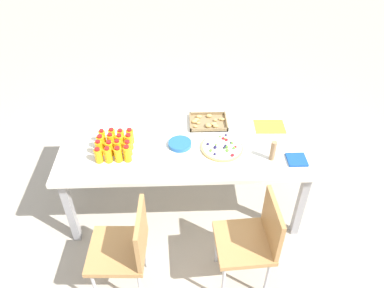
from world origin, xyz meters
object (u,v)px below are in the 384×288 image
plate_stack (180,144)px  paper_folder (270,127)px  juice_bottle_9 (111,142)px  cardboard_tube (273,151)px  chair_near_right (254,238)px  juice_bottle_2 (118,154)px  juice_bottle_8 (101,143)px  juice_bottle_11 (129,142)px  snack_tray (208,122)px  napkin_stack (297,160)px  party_table (185,146)px  juice_bottle_13 (112,136)px  fruit_pizza (222,147)px  juice_bottle_14 (121,137)px  juice_bottle_6 (118,148)px  juice_bottle_1 (108,155)px  juice_bottle_12 (102,137)px  juice_bottle_4 (99,148)px  juice_bottle_3 (127,154)px  juice_bottle_5 (110,148)px  juice_bottle_7 (128,148)px  juice_bottle_0 (98,155)px  juice_bottle_15 (130,136)px  juice_bottle_10 (120,142)px  chair_near_left (126,246)px

plate_stack → paper_folder: 0.82m
juice_bottle_9 → cardboard_tube: 1.29m
chair_near_right → plate_stack: size_ratio=4.37×
juice_bottle_2 → cardboard_tube: size_ratio=0.79×
juice_bottle_8 → juice_bottle_11: (0.23, -0.00, 0.00)m
snack_tray → napkin_stack: bearing=-38.0°
party_table → juice_bottle_13: (-0.59, -0.01, 0.13)m
juice_bottle_11 → fruit_pizza: juice_bottle_11 is taller
juice_bottle_14 → juice_bottle_11: bearing=-45.6°
juice_bottle_6 → cardboard_tube: size_ratio=0.88×
chair_near_right → juice_bottle_14: size_ratio=6.13×
juice_bottle_9 → juice_bottle_1: bearing=-91.1°
juice_bottle_12 → paper_folder: (1.43, 0.17, -0.06)m
juice_bottle_13 → napkin_stack: 1.50m
juice_bottle_2 → juice_bottle_11: juice_bottle_11 is taller
juice_bottle_4 → juice_bottle_3: bearing=-18.1°
juice_bottle_5 → plate_stack: size_ratio=0.71×
juice_bottle_11 → plate_stack: juice_bottle_11 is taller
chair_near_right → juice_bottle_12: 1.44m
juice_bottle_13 → paper_folder: size_ratio=0.55×
juice_bottle_1 → snack_tray: juice_bottle_1 is taller
juice_bottle_6 → plate_stack: (0.49, 0.10, -0.05)m
juice_bottle_12 → plate_stack: bearing=-5.3°
juice_bottle_9 → juice_bottle_13: juice_bottle_9 is taller
juice_bottle_4 → cardboard_tube: 1.36m
juice_bottle_7 → juice_bottle_8: size_ratio=1.01×
juice_bottle_13 → plate_stack: bearing=-6.1°
chair_near_right → juice_bottle_0: juice_bottle_0 is taller
juice_bottle_14 → fruit_pizza: bearing=-7.4°
juice_bottle_4 → juice_bottle_2: bearing=-25.5°
paper_folder → juice_bottle_5: bearing=-166.5°
juice_bottle_3 → juice_bottle_11: juice_bottle_3 is taller
juice_bottle_1 → juice_bottle_9: bearing=88.9°
fruit_pizza → juice_bottle_15: bearing=171.7°
juice_bottle_7 → paper_folder: (1.20, 0.33, -0.06)m
juice_bottle_0 → juice_bottle_10: juice_bottle_10 is taller
juice_bottle_14 → cardboard_tube: cardboard_tube is taller
juice_bottle_1 → juice_bottle_12: 0.25m
juice_bottle_2 → plate_stack: 0.51m
fruit_pizza → chair_near_left: bearing=-134.2°
juice_bottle_3 → juice_bottle_14: bearing=108.5°
juice_bottle_7 → juice_bottle_11: 0.08m
juice_bottle_4 → juice_bottle_5: size_ratio=1.06×
party_table → juice_bottle_14: bearing=-178.3°
juice_bottle_10 → napkin_stack: size_ratio=0.94×
chair_near_right → juice_bottle_11: bearing=47.7°
plate_stack → paper_folder: (0.79, 0.23, -0.01)m
juice_bottle_4 → juice_bottle_12: size_ratio=1.08×
juice_bottle_9 → juice_bottle_15: 0.16m
juice_bottle_15 → snack_tray: juice_bottle_15 is taller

